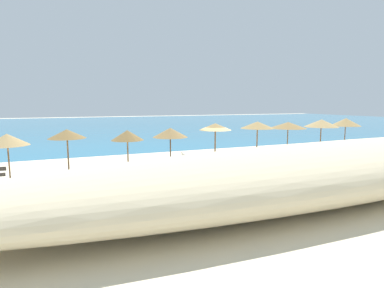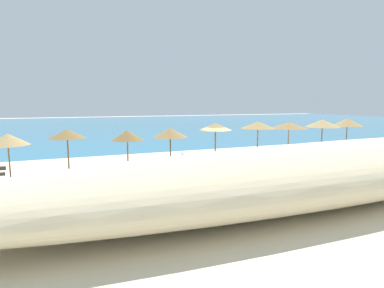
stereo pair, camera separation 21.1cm
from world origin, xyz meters
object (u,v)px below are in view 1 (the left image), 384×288
at_px(lounge_chair_3, 139,172).
at_px(beach_umbrella_5, 257,125).
at_px(cooler_box, 75,190).
at_px(beach_umbrella_3, 170,133).
at_px(beach_umbrella_4, 215,127).
at_px(beach_umbrella_0, 7,140).
at_px(lounge_chair_1, 360,148).
at_px(lounge_chair_0, 176,165).
at_px(beach_umbrella_6, 288,125).
at_px(beach_umbrella_2, 127,135).
at_px(beach_umbrella_7, 321,123).
at_px(beach_umbrella_8, 346,122).
at_px(beach_umbrella_1, 67,134).
at_px(lounge_chair_2, 331,152).

bearing_deg(lounge_chair_3, beach_umbrella_5, -51.04).
distance_m(lounge_chair_3, cooler_box, 3.71).
height_order(beach_umbrella_3, cooler_box, beach_umbrella_3).
bearing_deg(beach_umbrella_4, beach_umbrella_0, 179.64).
distance_m(beach_umbrella_4, lounge_chair_1, 13.09).
bearing_deg(lounge_chair_1, lounge_chair_3, 117.01).
bearing_deg(lounge_chair_3, lounge_chair_0, -43.62).
xyz_separation_m(beach_umbrella_6, lounge_chair_1, (6.77, -0.81, -2.04)).
relative_size(beach_umbrella_2, lounge_chair_1, 1.71).
relative_size(beach_umbrella_7, beach_umbrella_8, 1.00).
relative_size(beach_umbrella_2, beach_umbrella_7, 0.89).
relative_size(beach_umbrella_4, beach_umbrella_7, 0.98).
distance_m(beach_umbrella_0, lounge_chair_0, 9.13).
bearing_deg(lounge_chair_1, beach_umbrella_1, 110.37).
height_order(beach_umbrella_0, beach_umbrella_3, beach_umbrella_3).
height_order(beach_umbrella_0, lounge_chair_0, beach_umbrella_0).
bearing_deg(cooler_box, beach_umbrella_4, 21.21).
distance_m(lounge_chair_2, cooler_box, 18.16).
distance_m(beach_umbrella_4, beach_umbrella_7, 9.30).
bearing_deg(beach_umbrella_3, beach_umbrella_0, -178.40).
height_order(beach_umbrella_2, beach_umbrella_6, beach_umbrella_6).
height_order(beach_umbrella_0, lounge_chair_2, beach_umbrella_0).
bearing_deg(lounge_chair_1, beach_umbrella_4, 110.24).
bearing_deg(beach_umbrella_5, beach_umbrella_1, 177.66).
distance_m(beach_umbrella_1, beach_umbrella_8, 21.59).
bearing_deg(beach_umbrella_1, lounge_chair_0, -14.07).
xyz_separation_m(beach_umbrella_1, beach_umbrella_8, (21.59, -0.13, 0.17)).
height_order(beach_umbrella_2, lounge_chair_3, beach_umbrella_2).
relative_size(beach_umbrella_1, beach_umbrella_4, 0.95).
relative_size(beach_umbrella_4, beach_umbrella_6, 1.03).
distance_m(lounge_chair_1, cooler_box, 22.03).
bearing_deg(beach_umbrella_1, beach_umbrella_2, -11.89).
bearing_deg(beach_umbrella_4, lounge_chair_3, -161.68).
distance_m(beach_umbrella_2, cooler_box, 4.94).
relative_size(beach_umbrella_2, beach_umbrella_5, 0.90).
xyz_separation_m(beach_umbrella_4, lounge_chair_1, (12.90, -0.75, -2.11)).
bearing_deg(beach_umbrella_4, cooler_box, -158.79).
xyz_separation_m(beach_umbrella_0, cooler_box, (3.10, -3.55, -2.07)).
height_order(beach_umbrella_1, lounge_chair_0, beach_umbrella_1).
bearing_deg(beach_umbrella_3, lounge_chair_1, -3.88).
distance_m(beach_umbrella_5, cooler_box, 13.00).
bearing_deg(beach_umbrella_5, beach_umbrella_4, 179.56).
distance_m(beach_umbrella_1, beach_umbrella_6, 15.31).
bearing_deg(beach_umbrella_6, beach_umbrella_8, 2.78).
height_order(beach_umbrella_0, beach_umbrella_7, beach_umbrella_7).
bearing_deg(beach_umbrella_4, lounge_chair_2, -8.42).
distance_m(beach_umbrella_6, lounge_chair_3, 12.10).
height_order(beach_umbrella_3, beach_umbrella_6, beach_umbrella_6).
distance_m(beach_umbrella_3, lounge_chair_0, 2.27).
height_order(beach_umbrella_4, lounge_chair_2, beach_umbrella_4).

